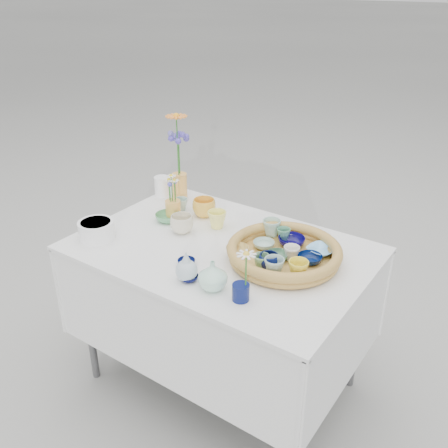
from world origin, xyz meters
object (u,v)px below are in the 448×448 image
Objects in this scene: bud_vase_seafoam at (213,275)px; tall_vase_yellow at (180,187)px; wicker_tray at (284,253)px; display_table at (222,379)px.

tall_vase_yellow is (-0.63, 0.58, 0.01)m from bud_vase_seafoam.
tall_vase_yellow reaches higher than wicker_tray.
bud_vase_seafoam is 0.85m from tall_vase_yellow.
bud_vase_seafoam is (0.16, -0.28, 0.82)m from display_table.
display_table is 2.66× the size of wicker_tray.
display_table is 10.77× the size of bud_vase_seafoam.
wicker_tray is at bearing -18.20° from tall_vase_yellow.
bud_vase_seafoam is at bearing -42.51° from tall_vase_yellow.
tall_vase_yellow is (-0.75, 0.25, 0.03)m from wicker_tray.
tall_vase_yellow is at bearing 161.80° from wicker_tray.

